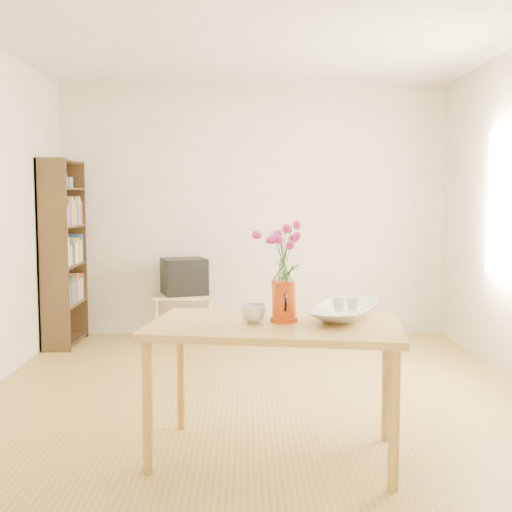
{
  "coord_description": "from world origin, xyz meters",
  "views": [
    {
      "loc": [
        -0.08,
        -4.48,
        1.44
      ],
      "look_at": [
        0.0,
        0.3,
        1.0
      ],
      "focal_mm": 45.0,
      "sensor_mm": 36.0,
      "label": 1
    }
  ],
  "objects_px": {
    "bowl": "(346,279)",
    "pitcher": "(284,303)",
    "television": "(184,276)",
    "table": "(275,338)",
    "mug": "(253,313)"
  },
  "relations": [
    {
      "from": "bowl",
      "to": "pitcher",
      "type": "bearing_deg",
      "value": -162.49
    },
    {
      "from": "television",
      "to": "table",
      "type": "bearing_deg",
      "value": -93.99
    },
    {
      "from": "table",
      "to": "mug",
      "type": "height_order",
      "value": "mug"
    },
    {
      "from": "pitcher",
      "to": "bowl",
      "type": "distance_m",
      "value": 0.39
    },
    {
      "from": "television",
      "to": "mug",
      "type": "bearing_deg",
      "value": -96.03
    },
    {
      "from": "pitcher",
      "to": "mug",
      "type": "height_order",
      "value": "pitcher"
    },
    {
      "from": "mug",
      "to": "television",
      "type": "distance_m",
      "value": 3.04
    },
    {
      "from": "bowl",
      "to": "television",
      "type": "height_order",
      "value": "bowl"
    },
    {
      "from": "mug",
      "to": "bowl",
      "type": "distance_m",
      "value": 0.57
    },
    {
      "from": "table",
      "to": "bowl",
      "type": "distance_m",
      "value": 0.54
    },
    {
      "from": "mug",
      "to": "pitcher",
      "type": "bearing_deg",
      "value": 173.98
    },
    {
      "from": "pitcher",
      "to": "mug",
      "type": "relative_size",
      "value": 1.77
    },
    {
      "from": "table",
      "to": "pitcher",
      "type": "relative_size",
      "value": 6.38
    },
    {
      "from": "bowl",
      "to": "table",
      "type": "bearing_deg",
      "value": -158.89
    },
    {
      "from": "mug",
      "to": "television",
      "type": "height_order",
      "value": "mug"
    }
  ]
}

